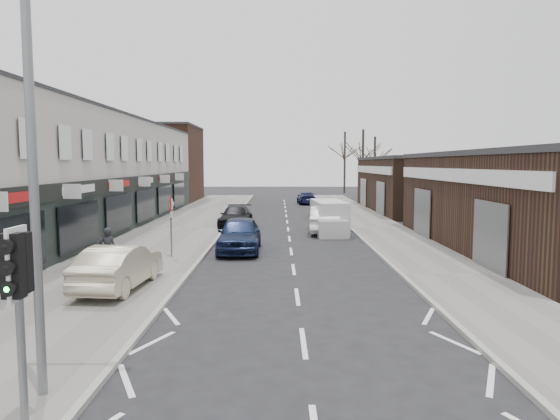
{
  "coord_description": "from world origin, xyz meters",
  "views": [
    {
      "loc": [
        -0.56,
        -9.2,
        4.14
      ],
      "look_at": [
        -0.54,
        7.23,
        2.6
      ],
      "focal_mm": 32.0,
      "sensor_mm": 36.0,
      "label": 1
    }
  ],
  "objects_px": {
    "parked_car_left_b": "(236,217)",
    "parked_car_right_b": "(322,207)",
    "street_lamp": "(42,134)",
    "parked_car_right_c": "(306,198)",
    "parked_car_right_a": "(325,219)",
    "pedestrian": "(108,250)",
    "traffic_light": "(18,281)",
    "sedan_on_pavement": "(119,266)",
    "warning_sign": "(172,209)",
    "parked_car_left_a": "(240,234)",
    "white_van": "(329,218)"
  },
  "relations": [
    {
      "from": "parked_car_left_a",
      "to": "parked_car_right_b",
      "type": "bearing_deg",
      "value": 70.55
    },
    {
      "from": "parked_car_right_b",
      "to": "parked_car_right_c",
      "type": "relative_size",
      "value": 1.09
    },
    {
      "from": "street_lamp",
      "to": "parked_car_left_a",
      "type": "distance_m",
      "value": 15.46
    },
    {
      "from": "white_van",
      "to": "parked_car_right_c",
      "type": "height_order",
      "value": "white_van"
    },
    {
      "from": "white_van",
      "to": "pedestrian",
      "type": "distance_m",
      "value": 14.7
    },
    {
      "from": "parked_car_left_b",
      "to": "parked_car_right_b",
      "type": "height_order",
      "value": "parked_car_right_b"
    },
    {
      "from": "parked_car_right_b",
      "to": "warning_sign",
      "type": "bearing_deg",
      "value": 69.95
    },
    {
      "from": "pedestrian",
      "to": "parked_car_right_a",
      "type": "xyz_separation_m",
      "value": [
        9.1,
        11.46,
        -0.16
      ]
    },
    {
      "from": "parked_car_right_a",
      "to": "parked_car_right_b",
      "type": "relative_size",
      "value": 1.04
    },
    {
      "from": "traffic_light",
      "to": "pedestrian",
      "type": "bearing_deg",
      "value": 102.79
    },
    {
      "from": "parked_car_right_a",
      "to": "pedestrian",
      "type": "bearing_deg",
      "value": 57.33
    },
    {
      "from": "parked_car_right_a",
      "to": "white_van",
      "type": "bearing_deg",
      "value": 162.08
    },
    {
      "from": "street_lamp",
      "to": "parked_car_right_c",
      "type": "xyz_separation_m",
      "value": [
        6.73,
        42.48,
        -4.0
      ]
    },
    {
      "from": "white_van",
      "to": "parked_car_right_a",
      "type": "relative_size",
      "value": 1.04
    },
    {
      "from": "sedan_on_pavement",
      "to": "parked_car_right_c",
      "type": "xyz_separation_m",
      "value": [
        7.92,
        35.06,
        -0.21
      ]
    },
    {
      "from": "white_van",
      "to": "parked_car_right_b",
      "type": "height_order",
      "value": "white_van"
    },
    {
      "from": "sedan_on_pavement",
      "to": "pedestrian",
      "type": "bearing_deg",
      "value": -58.96
    },
    {
      "from": "traffic_light",
      "to": "parked_car_left_a",
      "type": "distance_m",
      "value": 16.26
    },
    {
      "from": "parked_car_right_a",
      "to": "parked_car_right_b",
      "type": "bearing_deg",
      "value": -87.99
    },
    {
      "from": "street_lamp",
      "to": "parked_car_right_c",
      "type": "distance_m",
      "value": 43.2
    },
    {
      "from": "sedan_on_pavement",
      "to": "parked_car_right_b",
      "type": "bearing_deg",
      "value": -106.12
    },
    {
      "from": "white_van",
      "to": "parked_car_right_c",
      "type": "bearing_deg",
      "value": 86.03
    },
    {
      "from": "white_van",
      "to": "sedan_on_pavement",
      "type": "relative_size",
      "value": 1.16
    },
    {
      "from": "parked_car_left_b",
      "to": "traffic_light",
      "type": "bearing_deg",
      "value": -89.93
    },
    {
      "from": "traffic_light",
      "to": "parked_car_right_c",
      "type": "bearing_deg",
      "value": 81.41
    },
    {
      "from": "white_van",
      "to": "traffic_light",
      "type": "bearing_deg",
      "value": -111.56
    },
    {
      "from": "white_van",
      "to": "parked_car_left_a",
      "type": "xyz_separation_m",
      "value": [
        -4.86,
        -6.32,
        -0.09
      ]
    },
    {
      "from": "white_van",
      "to": "parked_car_right_a",
      "type": "bearing_deg",
      "value": 151.71
    },
    {
      "from": "sedan_on_pavement",
      "to": "parked_car_left_a",
      "type": "distance_m",
      "value": 8.11
    },
    {
      "from": "parked_car_left_a",
      "to": "parked_car_right_a",
      "type": "height_order",
      "value": "parked_car_left_a"
    },
    {
      "from": "pedestrian",
      "to": "parked_car_right_b",
      "type": "xyz_separation_m",
      "value": [
        9.67,
        20.05,
        -0.16
      ]
    },
    {
      "from": "warning_sign",
      "to": "parked_car_left_a",
      "type": "relative_size",
      "value": 0.56
    },
    {
      "from": "sedan_on_pavement",
      "to": "parked_car_left_a",
      "type": "height_order",
      "value": "parked_car_left_a"
    },
    {
      "from": "pedestrian",
      "to": "parked_car_right_c",
      "type": "relative_size",
      "value": 0.39
    },
    {
      "from": "street_lamp",
      "to": "parked_car_right_b",
      "type": "bearing_deg",
      "value": 76.27
    },
    {
      "from": "pedestrian",
      "to": "parked_car_left_a",
      "type": "distance_m",
      "value": 6.74
    },
    {
      "from": "sedan_on_pavement",
      "to": "parked_car_left_b",
      "type": "distance_m",
      "value": 16.7
    },
    {
      "from": "traffic_light",
      "to": "parked_car_left_b",
      "type": "relative_size",
      "value": 0.66
    },
    {
      "from": "parked_car_right_b",
      "to": "parked_car_right_c",
      "type": "height_order",
      "value": "parked_car_right_b"
    },
    {
      "from": "warning_sign",
      "to": "sedan_on_pavement",
      "type": "relative_size",
      "value": 0.62
    },
    {
      "from": "street_lamp",
      "to": "pedestrian",
      "type": "height_order",
      "value": "street_lamp"
    },
    {
      "from": "parked_car_right_b",
      "to": "parked_car_right_c",
      "type": "distance_m",
      "value": 12.65
    },
    {
      "from": "parked_car_left_a",
      "to": "parked_car_left_b",
      "type": "relative_size",
      "value": 1.03
    },
    {
      "from": "white_van",
      "to": "parked_car_left_a",
      "type": "bearing_deg",
      "value": -132.12
    },
    {
      "from": "traffic_light",
      "to": "white_van",
      "type": "relative_size",
      "value": 0.62
    },
    {
      "from": "parked_car_right_a",
      "to": "parked_car_right_b",
      "type": "distance_m",
      "value": 8.6
    },
    {
      "from": "street_lamp",
      "to": "parked_car_right_b",
      "type": "distance_m",
      "value": 30.96
    },
    {
      "from": "warning_sign",
      "to": "parked_car_right_c",
      "type": "relative_size",
      "value": 0.63
    },
    {
      "from": "traffic_light",
      "to": "parked_car_right_b",
      "type": "distance_m",
      "value": 31.92
    },
    {
      "from": "parked_car_right_a",
      "to": "parked_car_right_c",
      "type": "height_order",
      "value": "parked_car_right_a"
    }
  ]
}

